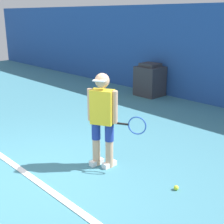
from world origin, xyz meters
name	(u,v)px	position (x,y,z in m)	size (l,w,h in m)	color
ground_plane	(36,179)	(0.00, 0.00, 0.00)	(24.00, 24.00, 0.00)	teal
court_baseline	(34,179)	(0.00, -0.03, 0.01)	(21.60, 0.10, 0.01)	white
tennis_player	(103,117)	(0.36, 1.01, 0.82)	(0.84, 0.50, 1.49)	tan
tennis_ball	(176,188)	(1.59, 1.25, 0.03)	(0.07, 0.07, 0.07)	#D1E533
covered_chair	(150,80)	(-2.06, 5.02, 0.46)	(0.73, 0.67, 0.96)	#333338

